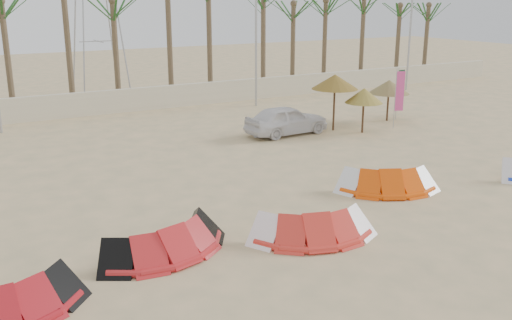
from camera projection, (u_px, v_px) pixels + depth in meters
ground at (383, 275)px, 13.35m from camera, size 120.00×120.00×0.00m
boundary_wall at (113, 102)px, 31.52m from camera, size 60.00×0.30×1.30m
lamp_c at (257, 5)px, 32.26m from camera, size 1.25×0.14×11.00m
lamp_d at (413, 4)px, 37.97m from camera, size 1.25×0.14×11.00m
pylon at (102, 96)px, 37.18m from camera, size 3.00×3.00×14.00m
kite_red_mid at (161, 235)px, 14.51m from camera, size 3.81×2.26×0.90m
kite_red_right at (307, 222)px, 15.40m from camera, size 3.70×2.38×0.90m
kite_orange at (381, 178)px, 19.13m from camera, size 3.76×2.72×0.90m
parasol_left at (335, 82)px, 27.02m from camera, size 2.23×2.23×2.71m
parasol_mid at (364, 96)px, 26.71m from camera, size 1.79×1.79×2.14m
parasol_right at (389, 87)px, 29.30m from camera, size 2.13×2.13×2.13m
flag_pink at (398, 93)px, 27.70m from camera, size 0.44×0.18×2.95m
flag_green at (400, 89)px, 29.72m from camera, size 0.45×0.04×2.75m
car at (287, 120)px, 26.68m from camera, size 4.11×1.78×1.38m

